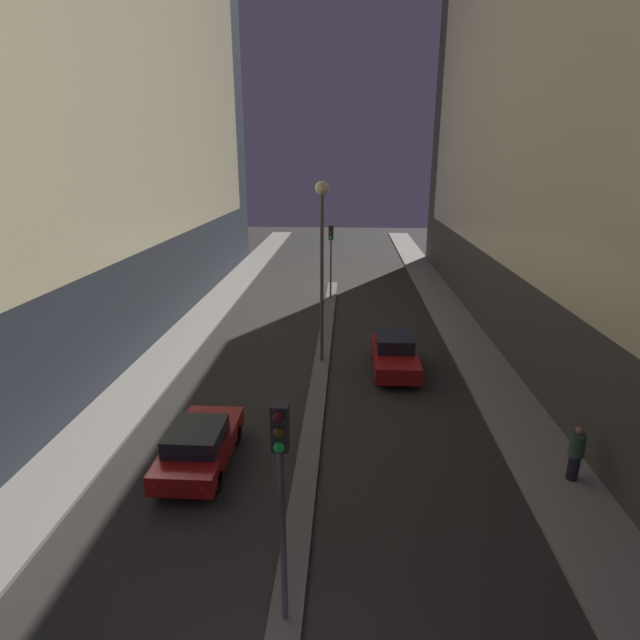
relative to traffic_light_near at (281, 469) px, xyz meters
The scene contains 9 objects.
building_left 24.56m from the traffic_light_near, 121.85° to the left, with size 6.01×43.86×28.95m.
building_right 23.71m from the traffic_light_near, 58.15° to the left, with size 6.01×43.86×24.77m.
median_strip 14.11m from the traffic_light_near, 90.00° to the left, with size 0.71×31.68×0.12m.
traffic_light_near is the anchor object (origin of this frame).
traffic_light_mid 24.92m from the traffic_light_near, 90.00° to the left, with size 0.32×0.42×4.85m.
street_lamp 14.06m from the traffic_light_near, 90.00° to the left, with size 0.59×0.59×8.12m.
car_left_lane 6.93m from the traffic_light_near, 121.68° to the left, with size 1.87×4.19×1.46m.
car_right_lane 13.75m from the traffic_light_near, 75.80° to the left, with size 1.88×4.39×1.62m.
pedestrian_on_right_sidewalk 9.74m from the traffic_light_near, 33.30° to the left, with size 0.43×0.43×1.71m.
Camera 1 is at (1.16, -4.59, 9.07)m, focal length 28.00 mm.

